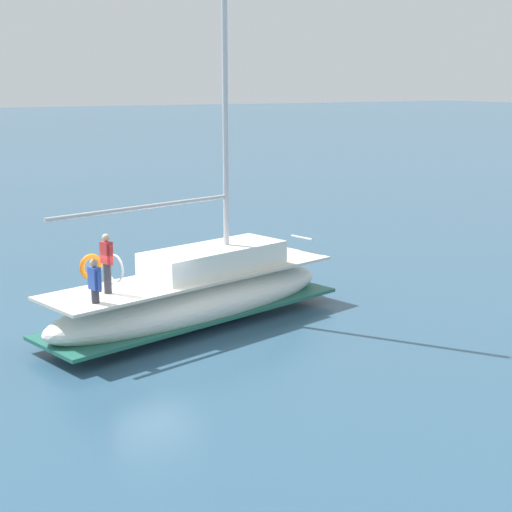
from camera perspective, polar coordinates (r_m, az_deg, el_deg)
ground_plane at (r=21.24m, az=-8.12°, el=-6.21°), size 400.00×400.00×0.00m
main_sailboat at (r=22.28m, az=-4.34°, el=-2.79°), size 4.61×9.90×11.94m
mooring_buoy at (r=27.53m, az=-8.06°, el=-1.46°), size 0.54×0.54×0.87m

